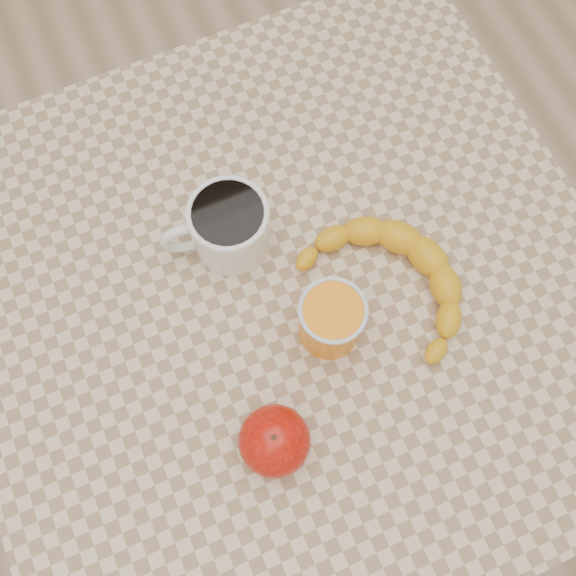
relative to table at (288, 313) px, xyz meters
name	(u,v)px	position (x,y,z in m)	size (l,w,h in m)	color
ground	(288,394)	(0.00, 0.00, -0.66)	(3.00, 3.00, 0.00)	tan
table	(288,313)	(0.00, 0.00, 0.00)	(0.80, 0.80, 0.75)	beige
coffee_mug	(228,226)	(-0.04, 0.09, 0.13)	(0.14, 0.11, 0.08)	white
orange_juice_glass	(331,320)	(0.03, -0.06, 0.13)	(0.08, 0.08, 0.09)	orange
apple	(274,441)	(-0.09, -0.16, 0.12)	(0.10, 0.10, 0.07)	#870704
banana	(393,281)	(0.12, -0.04, 0.11)	(0.25, 0.30, 0.04)	#ECAC15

